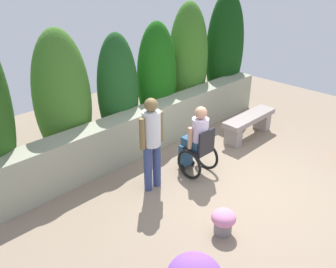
{
  "coord_description": "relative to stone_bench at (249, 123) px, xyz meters",
  "views": [
    {
      "loc": [
        -4.38,
        -2.69,
        3.55
      ],
      "look_at": [
        -0.58,
        1.14,
        0.85
      ],
      "focal_mm": 37.24,
      "sensor_mm": 36.0,
      "label": 1
    }
  ],
  "objects": [
    {
      "name": "flower_pot_purple_near",
      "position": [
        -2.88,
        -1.49,
        -0.13
      ],
      "size": [
        0.36,
        0.36,
        0.39
      ],
      "color": "slate",
      "rests_on": "ground"
    },
    {
      "name": "person_in_wheelchair",
      "position": [
        -1.93,
        -0.15,
        0.28
      ],
      "size": [
        0.53,
        0.66,
        1.33
      ],
      "rotation": [
        0.0,
        0.0,
        0.1
      ],
      "color": "black",
      "rests_on": "ground"
    },
    {
      "name": "stone_retaining_wall",
      "position": [
        -1.8,
        1.19,
        0.1
      ],
      "size": [
        6.6,
        0.46,
        0.9
      ],
      "primitive_type": "cube",
      "color": "#9C9E85",
      "rests_on": "ground"
    },
    {
      "name": "person_standing_companion",
      "position": [
        -2.83,
        0.06,
        0.6
      ],
      "size": [
        0.49,
        0.3,
        1.65
      ],
      "rotation": [
        0.0,
        0.0,
        0.17
      ],
      "color": "navy",
      "rests_on": "ground"
    },
    {
      "name": "hedge_backdrop",
      "position": [
        -1.83,
        1.73,
        1.06
      ],
      "size": [
        7.35,
        1.0,
        3.27
      ],
      "color": "#245017",
      "rests_on": "ground"
    },
    {
      "name": "stone_bench",
      "position": [
        0.0,
        0.0,
        0.0
      ],
      "size": [
        1.49,
        0.39,
        0.52
      ],
      "rotation": [
        0.0,
        0.0,
        0.02
      ],
      "color": "gray",
      "rests_on": "ground"
    },
    {
      "name": "ground_plane",
      "position": [
        -1.8,
        -1.01,
        -0.35
      ],
      "size": [
        11.68,
        11.68,
        0.0
      ],
      "primitive_type": "plane",
      "color": "gray"
    }
  ]
}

